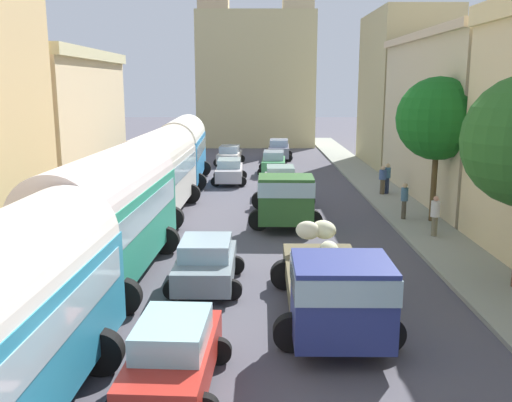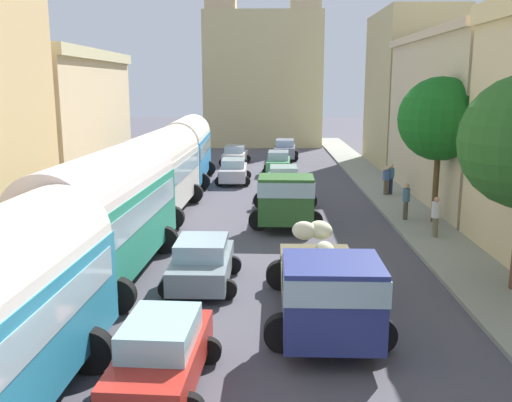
# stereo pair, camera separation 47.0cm
# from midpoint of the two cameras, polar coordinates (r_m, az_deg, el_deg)

# --- Properties ---
(ground_plane) EXTENTS (154.00, 154.00, 0.00)m
(ground_plane) POSITION_cam_midpoint_polar(r_m,az_deg,el_deg) (29.43, 0.66, -0.30)
(ground_plane) COLOR #4B4953
(sidewalk_left) EXTENTS (2.50, 70.00, 0.14)m
(sidewalk_left) POSITION_cam_midpoint_polar(r_m,az_deg,el_deg) (30.35, -13.16, -0.10)
(sidewalk_left) COLOR gray
(sidewalk_left) RESTS_ON ground
(sidewalk_right) EXTENTS (2.50, 70.00, 0.14)m
(sidewalk_right) POSITION_cam_midpoint_polar(r_m,az_deg,el_deg) (30.23, 14.54, -0.22)
(sidewalk_right) COLOR gray
(sidewalk_right) RESTS_ON ground
(building_left_2) EXTENTS (4.96, 12.39, 7.93)m
(building_left_2) POSITION_cam_midpoint_polar(r_m,az_deg,el_deg) (32.67, -18.67, 7.36)
(building_left_2) COLOR beige
(building_left_2) RESTS_ON ground
(building_right_2) EXTENTS (5.54, 14.22, 8.80)m
(building_right_2) POSITION_cam_midpoint_polar(r_m,az_deg,el_deg) (32.24, 20.89, 7.92)
(building_right_2) COLOR beige
(building_right_2) RESTS_ON ground
(building_right_3) EXTENTS (5.20, 9.73, 11.30)m
(building_right_3) POSITION_cam_midpoint_polar(r_m,az_deg,el_deg) (44.14, 15.69, 10.70)
(building_right_3) COLOR tan
(building_right_3) RESTS_ON ground
(distant_church) EXTENTS (11.49, 6.51, 22.19)m
(distant_church) POSITION_cam_midpoint_polar(r_m,az_deg,el_deg) (57.34, 0.96, 13.54)
(distant_church) COLOR #C0B482
(distant_church) RESTS_ON ground
(parked_bus_1) EXTENTS (3.58, 9.15, 4.11)m
(parked_bus_1) POSITION_cam_midpoint_polar(r_m,az_deg,el_deg) (18.36, -14.18, -0.83)
(parked_bus_1) COLOR #2A8F73
(parked_bus_1) RESTS_ON ground
(parked_bus_2) EXTENTS (3.40, 8.92, 4.01)m
(parked_bus_2) POSITION_cam_midpoint_polar(r_m,az_deg,el_deg) (27.01, -9.20, 3.25)
(parked_bus_2) COLOR silver
(parked_bus_2) RESTS_ON ground
(parked_bus_3) EXTENTS (3.42, 8.57, 4.09)m
(parked_bus_3) POSITION_cam_midpoint_polar(r_m,az_deg,el_deg) (35.82, -6.64, 5.46)
(parked_bus_3) COLOR #2E80BB
(parked_bus_3) RESTS_ON ground
(cargo_truck_0) EXTENTS (3.15, 6.86, 2.27)m
(cargo_truck_0) POSITION_cam_midpoint_polar(r_m,az_deg,el_deg) (14.52, 8.05, -8.35)
(cargo_truck_0) COLOR navy
(cargo_truck_0) RESTS_ON ground
(cargo_truck_1) EXTENTS (3.28, 6.96, 2.39)m
(cargo_truck_1) POSITION_cam_midpoint_polar(r_m,az_deg,el_deg) (25.07, 3.52, 0.40)
(cargo_truck_1) COLOR #2C5A27
(cargo_truck_1) RESTS_ON ground
(car_0) EXTENTS (2.33, 3.62, 1.66)m
(car_0) POSITION_cam_midpoint_polar(r_m,az_deg,el_deg) (31.56, 3.22, 2.03)
(car_0) COLOR gray
(car_0) RESTS_ON ground
(car_1) EXTENTS (2.27, 3.85, 1.60)m
(car_1) POSITION_cam_midpoint_polar(r_m,az_deg,el_deg) (39.09, 2.62, 3.89)
(car_1) COLOR #449D5B
(car_1) RESTS_ON ground
(car_2) EXTENTS (2.39, 4.08, 1.66)m
(car_2) POSITION_cam_midpoint_polar(r_m,az_deg,el_deg) (46.74, 3.22, 5.23)
(car_2) COLOR gray
(car_2) RESTS_ON ground
(car_3) EXTENTS (2.27, 3.80, 1.54)m
(car_3) POSITION_cam_midpoint_polar(r_m,az_deg,el_deg) (12.00, -8.41, -15.12)
(car_3) COLOR #B2281E
(car_3) RESTS_ON ground
(car_4) EXTENTS (2.33, 3.66, 1.50)m
(car_4) POSITION_cam_midpoint_polar(r_m,az_deg,el_deg) (17.57, -4.71, -6.20)
(car_4) COLOR slate
(car_4) RESTS_ON ground
(car_5) EXTENTS (2.22, 3.99, 1.52)m
(car_5) POSITION_cam_midpoint_polar(r_m,az_deg,el_deg) (35.61, -1.92, 3.08)
(car_5) COLOR silver
(car_5) RESTS_ON ground
(car_6) EXTENTS (2.35, 3.89, 1.47)m
(car_6) POSITION_cam_midpoint_polar(r_m,az_deg,el_deg) (43.74, -1.82, 4.68)
(car_6) COLOR silver
(car_6) RESTS_ON ground
(pedestrian_1) EXTENTS (0.44, 0.44, 1.80)m
(pedestrian_1) POSITION_cam_midpoint_polar(r_m,az_deg,el_deg) (26.24, 15.45, 0.10)
(pedestrian_1) COLOR #494336
(pedestrian_1) RESTS_ON ground
(pedestrian_2) EXTENTS (0.51, 0.51, 1.78)m
(pedestrian_2) POSITION_cam_midpoint_polar(r_m,az_deg,el_deg) (23.62, 18.28, -1.42)
(pedestrian_2) COLOR #726B54
(pedestrian_2) RESTS_ON ground
(pedestrian_3) EXTENTS (0.56, 0.56, 1.73)m
(pedestrian_3) POSITION_cam_midpoint_polar(r_m,az_deg,el_deg) (31.92, 13.46, 2.11)
(pedestrian_3) COLOR brown
(pedestrian_3) RESTS_ON ground
(pedestrian_4) EXTENTS (0.34, 0.34, 1.84)m
(pedestrian_4) POSITION_cam_midpoint_polar(r_m,az_deg,el_deg) (32.10, 13.92, 2.30)
(pedestrian_4) COLOR #222B45
(pedestrian_4) RESTS_ON ground
(roadside_tree_2) EXTENTS (3.60, 3.60, 6.48)m
(roadside_tree_2) POSITION_cam_midpoint_polar(r_m,az_deg,el_deg) (25.75, 18.63, 7.86)
(roadside_tree_2) COLOR brown
(roadside_tree_2) RESTS_ON ground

